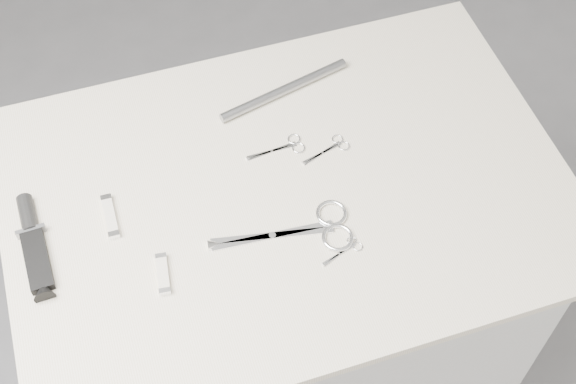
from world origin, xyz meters
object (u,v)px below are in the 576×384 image
object	(u,v)px
embroidery_scissors_a	(285,147)
pocket_knife_a	(110,217)
plinth	(287,308)
pocket_knife_b	(163,274)
embroidery_scissors_b	(332,148)
large_shears	(312,229)
tiny_scissors	(346,249)
sheathed_knife	(33,239)
metal_rail	(284,90)

from	to	relation	value
embroidery_scissors_a	pocket_knife_a	xyz separation A→B (m)	(-0.33, -0.05, 0.00)
plinth	pocket_knife_b	size ratio (longest dim) A/B	11.80
embroidery_scissors_a	pocket_knife_a	size ratio (longest dim) A/B	1.22
embroidery_scissors_b	pocket_knife_b	world-z (taller)	pocket_knife_b
large_shears	embroidery_scissors_b	world-z (taller)	large_shears
plinth	embroidery_scissors_a	bearing A→B (deg)	74.53
large_shears	embroidery_scissors_a	size ratio (longest dim) A/B	2.24
plinth	large_shears	world-z (taller)	large_shears
embroidery_scissors_b	tiny_scissors	xyz separation A→B (m)	(-0.05, -0.21, -0.00)
large_shears	sheathed_knife	size ratio (longest dim) A/B	1.26
embroidery_scissors_b	metal_rail	world-z (taller)	metal_rail
embroidery_scissors_a	metal_rail	size ratio (longest dim) A/B	0.40
embroidery_scissors_b	pocket_knife_b	distance (m)	0.39
large_shears	pocket_knife_a	world-z (taller)	pocket_knife_a
embroidery_scissors_a	pocket_knife_a	bearing A→B (deg)	-174.24
sheathed_knife	pocket_knife_a	bearing A→B (deg)	-89.11
plinth	metal_rail	size ratio (longest dim) A/B	3.25
sheathed_knife	tiny_scissors	bearing A→B (deg)	-111.69
sheathed_knife	metal_rail	xyz separation A→B (m)	(0.51, 0.19, 0.00)
pocket_knife_a	large_shears	bearing A→B (deg)	-111.03
sheathed_knife	embroidery_scissors_b	bearing A→B (deg)	-88.49
plinth	pocket_knife_b	xyz separation A→B (m)	(-0.25, -0.11, 0.47)
embroidery_scissors_b	pocket_knife_b	bearing A→B (deg)	-172.18
metal_rail	embroidery_scissors_b	bearing A→B (deg)	-75.20
pocket_knife_b	pocket_knife_a	bearing A→B (deg)	31.00
tiny_scissors	pocket_knife_b	world-z (taller)	pocket_knife_b
embroidery_scissors_a	pocket_knife_b	world-z (taller)	pocket_knife_b
metal_rail	plinth	bearing A→B (deg)	-106.50
plinth	sheathed_knife	xyz separation A→B (m)	(-0.44, 0.03, 0.48)
pocket_knife_a	metal_rail	world-z (taller)	metal_rail
plinth	sheathed_knife	size ratio (longest dim) A/B	4.63
embroidery_scissors_b	sheathed_knife	bearing A→B (deg)	166.25
pocket_knife_a	embroidery_scissors_b	bearing A→B (deg)	-85.42
large_shears	embroidery_scissors_b	bearing A→B (deg)	67.35
pocket_knife_a	plinth	bearing A→B (deg)	-95.28
embroidery_scissors_b	metal_rail	bearing A→B (deg)	87.61
plinth	metal_rail	world-z (taller)	metal_rail
plinth	metal_rail	xyz separation A→B (m)	(0.06, 0.22, 0.48)
metal_rail	pocket_knife_a	bearing A→B (deg)	-153.97
tiny_scissors	metal_rail	distance (m)	0.37
large_shears	pocket_knife_b	bearing A→B (deg)	-170.65
embroidery_scissors_b	tiny_scissors	world-z (taller)	same
embroidery_scissors_a	pocket_knife_a	distance (m)	0.34
embroidery_scissors_b	sheathed_knife	size ratio (longest dim) A/B	0.50
embroidery_scissors_b	tiny_scissors	distance (m)	0.22
large_shears	pocket_knife_b	xyz separation A→B (m)	(-0.26, -0.01, 0.00)
tiny_scissors	metal_rail	xyz separation A→B (m)	(0.01, 0.37, 0.01)
large_shears	embroidery_scissors_b	xyz separation A→B (m)	(0.09, 0.16, -0.00)
metal_rail	large_shears	bearing A→B (deg)	-99.11
tiny_scissors	embroidery_scissors_b	bearing A→B (deg)	57.29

